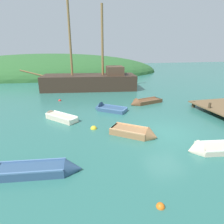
# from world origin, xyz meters

# --- Properties ---
(ground_plane) EXTENTS (120.00, 120.00, 0.00)m
(ground_plane) POSITION_xyz_m (0.00, 0.00, 0.00)
(ground_plane) COLOR #2D6B60
(shore_hill) EXTENTS (49.33, 25.09, 8.53)m
(shore_hill) POSITION_xyz_m (-9.33, 34.91, 0.00)
(shore_hill) COLOR #2D602D
(shore_hill) RESTS_ON ground
(sailing_ship) EXTENTS (15.02, 5.79, 12.13)m
(sailing_ship) POSITION_xyz_m (-2.95, 15.14, 0.75)
(sailing_ship) COLOR #38281E
(sailing_ship) RESTS_ON ground
(rowboat_far) EXTENTS (3.17, 1.57, 1.10)m
(rowboat_far) POSITION_xyz_m (1.09, -2.63, 0.08)
(rowboat_far) COLOR beige
(rowboat_far) RESTS_ON ground
(rowboat_outer_left) EXTENTS (3.71, 2.04, 1.09)m
(rowboat_outer_left) POSITION_xyz_m (1.21, 6.79, 0.11)
(rowboat_outer_left) COLOR brown
(rowboat_outer_left) RESTS_ON ground
(rowboat_near_dock) EXTENTS (2.89, 3.06, 0.86)m
(rowboat_near_dock) POSITION_xyz_m (-6.97, 4.32, 0.13)
(rowboat_near_dock) COLOR beige
(rowboat_near_dock) RESTS_ON ground
(rowboat_center) EXTENTS (3.01, 2.74, 1.13)m
(rowboat_center) POSITION_xyz_m (-2.05, 0.08, 0.14)
(rowboat_center) COLOR #9E7047
(rowboat_center) RESTS_ON ground
(rowboat_outer_right) EXTENTS (3.06, 2.79, 1.18)m
(rowboat_outer_right) POSITION_xyz_m (-2.77, 5.58, 0.09)
(rowboat_outer_right) COLOR #335175
(rowboat_outer_right) RESTS_ON ground
(rowboat_portside) EXTENTS (3.76, 1.41, 0.92)m
(rowboat_portside) POSITION_xyz_m (-7.37, -2.50, 0.13)
(rowboat_portside) COLOR #335175
(rowboat_portside) RESTS_ON ground
(buoy_red) EXTENTS (0.32, 0.32, 0.32)m
(buoy_red) POSITION_xyz_m (-6.94, 9.92, 0.00)
(buoy_red) COLOR red
(buoy_red) RESTS_ON ground
(buoy_orange) EXTENTS (0.30, 0.30, 0.30)m
(buoy_orange) POSITION_xyz_m (-3.27, -5.41, 0.00)
(buoy_orange) COLOR orange
(buoy_orange) RESTS_ON ground
(buoy_yellow) EXTENTS (0.43, 0.43, 0.43)m
(buoy_yellow) POSITION_xyz_m (-4.52, 1.78, 0.00)
(buoy_yellow) COLOR yellow
(buoy_yellow) RESTS_ON ground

